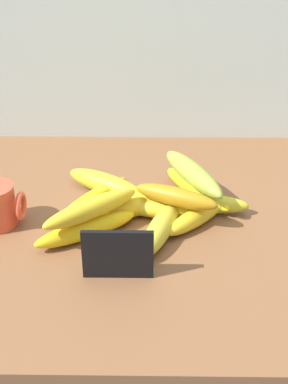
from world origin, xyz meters
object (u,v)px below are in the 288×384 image
Objects in this scene: banana_5 at (122,209)px; banana_8 at (196,217)px; banana_0 at (199,203)px; banana_4 at (86,229)px; banana_1 at (93,199)px; chalkboard_sign at (118,256)px; banana_7 at (148,200)px; banana_2 at (106,184)px; banana_3 at (196,189)px; banana_12 at (192,173)px; banana_11 at (176,197)px; banana_6 at (169,210)px; banana_9 at (160,228)px; banana_10 at (91,208)px.

banana_5 reaches higher than banana_8.
banana_0 is 4.68cm from banana_8.
banana_1 is at bearing 89.31° from banana_4.
chalkboard_sign is 22.07cm from banana_7.
banana_4 is 1.24× the size of banana_7.
banana_7 is at bearing -31.32° from banana_2.
banana_1 is at bearing 145.62° from banana_5.
banana_12 reaches higher than banana_3.
banana_2 reaches higher than banana_7.
banana_11 is (15.71, 5.57, 3.47)cm from banana_4.
banana_1 is at bearing 165.43° from banana_6.
banana_12 is at bearing -7.54° from banana_2.
banana_0 is at bearing -88.63° from banana_3.
banana_8 is (19.45, -6.11, 0.00)cm from banana_1.
banana_8 is at bearing -94.21° from banana_3.
banana_11 is at bearing -46.13° from banana_7.
banana_3 is at bearing 85.79° from banana_8.
banana_3 is at bearing 36.06° from banana_4.
banana_6 is at bearing 75.09° from banana_9.
banana_2 is 18.99cm from banana_9.
banana_4 is (-20.47, -9.10, -0.11)cm from banana_0.
banana_5 is 0.98× the size of banana_8.
banana_1 is 1.35× the size of banana_7.
banana_3 is at bearing 63.19° from banana_9.
banana_9 is at bearing -104.91° from banana_6.
banana_10 is at bearing -134.82° from banana_7.
chalkboard_sign is at bearing -125.89° from banana_0.
banana_8 reaches higher than banana_7.
banana_3 is 9.76cm from banana_6.
banana_2 is 20.72cm from banana_8.
banana_6 is 1.04× the size of banana_7.
banana_0 and banana_5 have the same top height.
banana_3 is 1.11× the size of banana_9.
banana_0 is 0.97× the size of banana_2.
banana_3 is at bearing 35.34° from banana_10.
chalkboard_sign is at bearing -89.11° from banana_5.
banana_6 is 5.70cm from banana_7.
chalkboard_sign is at bearing -81.70° from banana_2.
banana_0 is 5.71cm from banana_3.
banana_6 is (12.43, -9.09, -0.43)cm from banana_2.
banana_5 is at bearing 48.56° from banana_4.
banana_12 reaches higher than banana_7.
banana_4 is (-6.16, 10.67, -2.06)cm from chalkboard_sign.
banana_1 is 1.06× the size of banana_3.
banana_10 is (-11.99, 0.86, 3.39)cm from banana_9.
banana_2 is 9.81cm from banana_7.
banana_9 is (-1.76, -6.61, 0.24)cm from banana_6.
banana_2 is 16.08cm from banana_4.
banana_4 is 16.22cm from banana_6.
banana_11 is (13.42, -10.35, 3.08)cm from banana_2.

